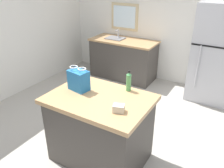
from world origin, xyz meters
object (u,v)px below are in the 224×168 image
object	(u,v)px
refrigerator	(216,54)
kitchen_island	(100,129)
small_box	(119,108)
shopping_bag	(79,80)
bottle	(129,82)

from	to	relation	value
refrigerator	kitchen_island	bearing A→B (deg)	-110.29
kitchen_island	small_box	size ratio (longest dim) A/B	10.17
small_box	shopping_bag	bearing A→B (deg)	164.26
bottle	shopping_bag	bearing A→B (deg)	-151.49
small_box	bottle	xyz separation A→B (m)	(-0.14, 0.49, 0.08)
kitchen_island	shopping_bag	size ratio (longest dim) A/B	4.07
shopping_bag	refrigerator	bearing A→B (deg)	63.03
kitchen_island	small_box	world-z (taller)	small_box
kitchen_island	refrigerator	xyz separation A→B (m)	(0.92, 2.48, 0.44)
shopping_bag	bottle	bearing A→B (deg)	28.51
shopping_bag	bottle	xyz separation A→B (m)	(0.55, 0.30, -0.01)
bottle	refrigerator	bearing A→B (deg)	72.00
shopping_bag	small_box	xyz separation A→B (m)	(0.68, -0.19, -0.09)
refrigerator	shopping_bag	xyz separation A→B (m)	(-1.24, -2.45, 0.15)
refrigerator	bottle	distance (m)	2.26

